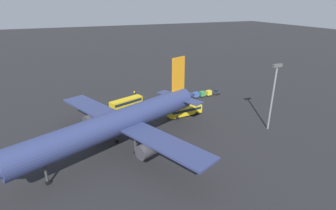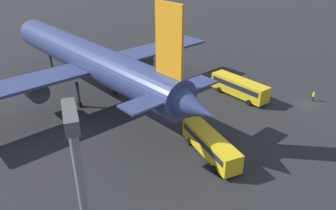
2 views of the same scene
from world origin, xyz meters
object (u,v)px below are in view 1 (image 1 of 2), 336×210
(baggage_tug, at_px, (216,92))
(cargo_cart_green, at_px, (202,94))
(cargo_cart_yellow, at_px, (209,93))
(shuttle_bus_far, at_px, (185,110))
(worker_person, at_px, (134,93))
(shuttle_bus_near, at_px, (126,103))
(cargo_cart_blue, at_px, (196,95))
(airplane, at_px, (118,123))

(baggage_tug, xyz_separation_m, cargo_cart_green, (6.21, 0.26, 0.25))
(cargo_cart_yellow, bearing_deg, shuttle_bus_far, 38.47)
(worker_person, relative_size, cargo_cart_yellow, 0.80)
(shuttle_bus_near, bearing_deg, cargo_cart_blue, 159.91)
(shuttle_bus_near, xyz_separation_m, cargo_cart_blue, (-25.99, -0.01, -0.77))
(cargo_cart_green, xyz_separation_m, cargo_cart_blue, (2.71, -0.09, 0.00))
(airplane, height_order, shuttle_bus_far, airplane)
(cargo_cart_green, height_order, cargo_cart_blue, same)
(airplane, xyz_separation_m, shuttle_bus_near, (-8.19, -25.38, -5.34))
(shuttle_bus_near, relative_size, worker_person, 6.68)
(shuttle_bus_near, distance_m, cargo_cart_yellow, 31.42)
(shuttle_bus_near, distance_m, cargo_cart_green, 28.71)
(worker_person, relative_size, cargo_cart_blue, 0.80)
(airplane, xyz_separation_m, baggage_tug, (-43.10, -25.57, -6.35))
(shuttle_bus_near, height_order, baggage_tug, shuttle_bus_near)
(airplane, xyz_separation_m, cargo_cart_blue, (-34.18, -25.39, -6.10))
(cargo_cart_green, bearing_deg, shuttle_bus_near, -0.15)
(shuttle_bus_far, relative_size, worker_person, 6.47)
(shuttle_bus_far, relative_size, cargo_cart_yellow, 5.17)
(baggage_tug, xyz_separation_m, cargo_cart_blue, (8.92, 0.17, 0.25))
(cargo_cart_green, bearing_deg, worker_person, -27.25)
(airplane, bearing_deg, shuttle_bus_far, -175.30)
(airplane, distance_m, cargo_cart_green, 45.15)
(cargo_cart_green, bearing_deg, airplane, 34.44)
(baggage_tug, relative_size, cargo_cart_green, 1.24)
(airplane, bearing_deg, worker_person, -134.27)
(airplane, distance_m, cargo_cart_yellow, 47.41)
(cargo_cart_yellow, distance_m, cargo_cart_green, 2.71)
(shuttle_bus_far, distance_m, worker_person, 26.26)
(worker_person, bearing_deg, cargo_cart_green, 152.75)
(airplane, xyz_separation_m, cargo_cart_green, (-36.89, -25.30, -6.10))
(airplane, distance_m, baggage_tug, 50.51)
(shuttle_bus_near, bearing_deg, cargo_cart_green, 159.73)
(worker_person, xyz_separation_m, cargo_cart_yellow, (-25.42, 11.65, 0.32))
(airplane, height_order, cargo_cart_blue, airplane)
(shuttle_bus_far, height_order, baggage_tug, shuttle_bus_far)
(baggage_tug, height_order, cargo_cart_blue, baggage_tug)
(shuttle_bus_near, distance_m, baggage_tug, 34.92)
(baggage_tug, xyz_separation_m, worker_person, (28.91, -11.43, -0.07))
(airplane, distance_m, cargo_cart_blue, 43.01)
(airplane, distance_m, shuttle_bus_far, 26.94)
(worker_person, bearing_deg, shuttle_bus_near, 62.70)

